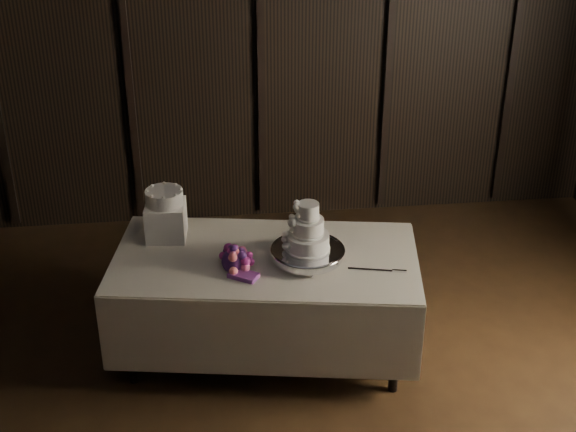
{
  "coord_description": "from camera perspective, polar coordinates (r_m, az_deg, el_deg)",
  "views": [
    {
      "loc": [
        -0.53,
        -3.05,
        3.43
      ],
      "look_at": [
        -0.01,
        1.44,
        1.05
      ],
      "focal_mm": 50.0,
      "sensor_mm": 36.0,
      "label": 1
    }
  ],
  "objects": [
    {
      "name": "room",
      "position": [
        3.65,
        2.71,
        -4.2
      ],
      "size": [
        6.08,
        7.08,
        3.08
      ],
      "color": "black",
      "rests_on": "ground"
    },
    {
      "name": "box_pedestal",
      "position": [
        5.47,
        -8.66,
        -0.32
      ],
      "size": [
        0.28,
        0.28,
        0.25
      ],
      "primitive_type": "cube",
      "rotation": [
        0.0,
        0.0,
        -0.09
      ],
      "color": "white",
      "rests_on": "display_table"
    },
    {
      "name": "cake_knife",
      "position": [
        5.11,
        5.85,
        -3.82
      ],
      "size": [
        0.37,
        0.11,
        0.01
      ],
      "primitive_type": "cube",
      "rotation": [
        0.0,
        0.0,
        -0.24
      ],
      "color": "silver",
      "rests_on": "display_table"
    },
    {
      "name": "display_table",
      "position": [
        5.42,
        -1.58,
        -6.02
      ],
      "size": [
        2.14,
        1.36,
        0.76
      ],
      "rotation": [
        0.0,
        0.0,
        -0.17
      ],
      "color": "beige",
      "rests_on": "ground"
    },
    {
      "name": "bouquet",
      "position": [
        5.09,
        -3.85,
        -3.1
      ],
      "size": [
        0.46,
        0.49,
        0.19
      ],
      "primitive_type": null,
      "rotation": [
        0.0,
        0.0,
        -0.56
      ],
      "color": "pink",
      "rests_on": "display_table"
    },
    {
      "name": "cake_stand",
      "position": [
        5.17,
        1.41,
        -2.81
      ],
      "size": [
        0.55,
        0.55,
        0.09
      ],
      "primitive_type": "cylinder",
      "rotation": [
        0.0,
        0.0,
        0.14
      ],
      "color": "silver",
      "rests_on": "display_table"
    },
    {
      "name": "small_cake",
      "position": [
        5.39,
        -8.79,
        1.32
      ],
      "size": [
        0.3,
        0.3,
        0.1
      ],
      "primitive_type": "cylinder",
      "rotation": [
        0.0,
        0.0,
        0.2
      ],
      "color": "white",
      "rests_on": "box_pedestal"
    },
    {
      "name": "wedding_cake",
      "position": [
        5.06,
        1.18,
        -1.2
      ],
      "size": [
        0.3,
        0.27,
        0.33
      ],
      "rotation": [
        0.0,
        0.0,
        0.03
      ],
      "color": "white",
      "rests_on": "cake_stand"
    }
  ]
}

